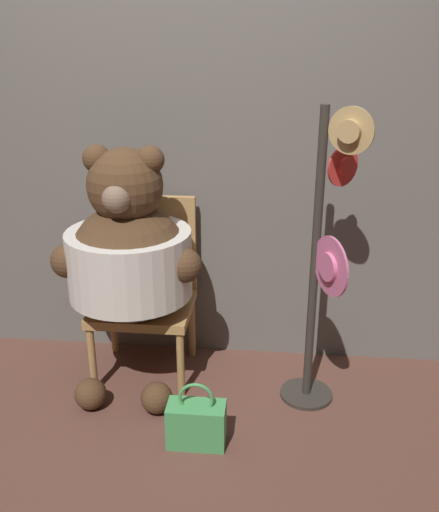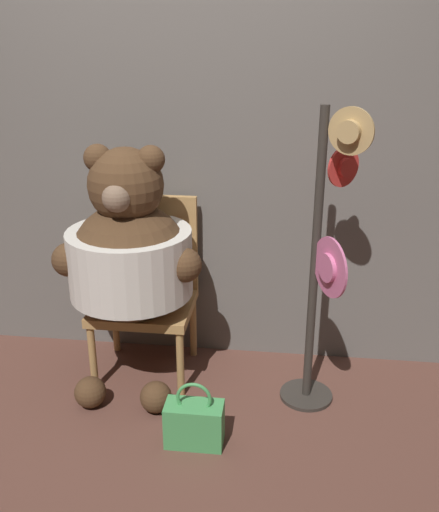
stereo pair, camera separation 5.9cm
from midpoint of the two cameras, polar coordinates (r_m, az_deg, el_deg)
The scene contains 6 objects.
ground_plane at distance 3.13m, azimuth -5.16°, elevation -14.38°, with size 14.00×14.00×0.00m, color brown.
wall_back at distance 3.20m, azimuth -3.86°, elevation 10.41°, with size 8.00×0.10×2.43m.
chair at distance 3.22m, azimuth -7.92°, elevation -2.78°, with size 0.54×0.48×0.99m.
teddy_bear at distance 2.98m, azimuth -9.60°, elevation 0.04°, with size 0.78×0.69×1.32m.
hat_display_rack at distance 2.79m, azimuth 9.87°, elevation -0.54°, with size 0.35×0.42×1.53m.
handbag_on_ground at distance 2.80m, azimuth -2.95°, elevation -16.36°, with size 0.27×0.14×0.34m.
Camera 1 is at (0.49, -2.48, 1.84)m, focal length 40.00 mm.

